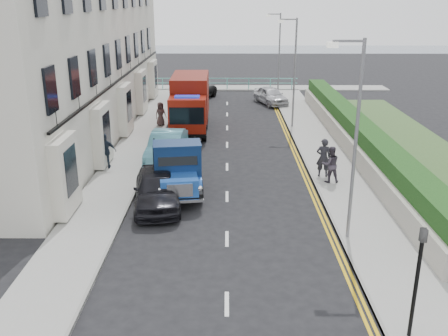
{
  "coord_description": "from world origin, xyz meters",
  "views": [
    {
      "loc": [
        -0.0,
        -18.06,
        8.2
      ],
      "look_at": [
        -0.13,
        1.74,
        1.4
      ],
      "focal_mm": 40.0,
      "sensor_mm": 36.0,
      "label": 1
    }
  ],
  "objects_px": {
    "lamp_mid": "(293,67)",
    "red_lorry": "(190,102)",
    "bedford_lorry": "(178,171)",
    "parked_car_front": "(157,188)",
    "lamp_near": "(353,131)",
    "lamp_far": "(278,51)",
    "pedestrian_east_near": "(323,158)"
  },
  "relations": [
    {
      "from": "bedford_lorry",
      "to": "parked_car_front",
      "type": "relative_size",
      "value": 1.15
    },
    {
      "from": "lamp_mid",
      "to": "red_lorry",
      "type": "distance_m",
      "value": 6.92
    },
    {
      "from": "lamp_near",
      "to": "lamp_far",
      "type": "xyz_separation_m",
      "value": [
        0.0,
        26.0,
        0.0
      ]
    },
    {
      "from": "pedestrian_east_near",
      "to": "lamp_far",
      "type": "bearing_deg",
      "value": -82.33
    },
    {
      "from": "lamp_near",
      "to": "parked_car_front",
      "type": "xyz_separation_m",
      "value": [
        -7.07,
        3.0,
        -3.23
      ]
    },
    {
      "from": "red_lorry",
      "to": "parked_car_front",
      "type": "relative_size",
      "value": 1.47
    },
    {
      "from": "lamp_far",
      "to": "red_lorry",
      "type": "xyz_separation_m",
      "value": [
        -6.56,
        -10.51,
        -2.16
      ]
    },
    {
      "from": "lamp_near",
      "to": "bedford_lorry",
      "type": "bearing_deg",
      "value": 146.38
    },
    {
      "from": "pedestrian_east_near",
      "to": "lamp_mid",
      "type": "bearing_deg",
      "value": -81.25
    },
    {
      "from": "lamp_near",
      "to": "parked_car_front",
      "type": "relative_size",
      "value": 1.55
    },
    {
      "from": "red_lorry",
      "to": "lamp_near",
      "type": "bearing_deg",
      "value": -67.94
    },
    {
      "from": "lamp_near",
      "to": "lamp_far",
      "type": "bearing_deg",
      "value": 90.0
    },
    {
      "from": "lamp_mid",
      "to": "pedestrian_east_near",
      "type": "bearing_deg",
      "value": -87.87
    },
    {
      "from": "lamp_mid",
      "to": "bedford_lorry",
      "type": "bearing_deg",
      "value": -118.14
    },
    {
      "from": "lamp_mid",
      "to": "parked_car_front",
      "type": "bearing_deg",
      "value": -118.52
    },
    {
      "from": "lamp_far",
      "to": "pedestrian_east_near",
      "type": "relative_size",
      "value": 3.78
    },
    {
      "from": "parked_car_front",
      "to": "pedestrian_east_near",
      "type": "height_order",
      "value": "pedestrian_east_near"
    },
    {
      "from": "lamp_far",
      "to": "red_lorry",
      "type": "bearing_deg",
      "value": -121.96
    },
    {
      "from": "lamp_mid",
      "to": "red_lorry",
      "type": "xyz_separation_m",
      "value": [
        -6.56,
        -0.51,
        -2.16
      ]
    },
    {
      "from": "lamp_near",
      "to": "bedford_lorry",
      "type": "distance_m",
      "value": 8.12
    },
    {
      "from": "lamp_near",
      "to": "lamp_mid",
      "type": "xyz_separation_m",
      "value": [
        0.0,
        16.0,
        0.0
      ]
    },
    {
      "from": "lamp_near",
      "to": "lamp_far",
      "type": "distance_m",
      "value": 26.0
    },
    {
      "from": "bedford_lorry",
      "to": "pedestrian_east_near",
      "type": "distance_m",
      "value": 7.0
    },
    {
      "from": "lamp_mid",
      "to": "lamp_far",
      "type": "xyz_separation_m",
      "value": [
        0.0,
        10.0,
        0.0
      ]
    },
    {
      "from": "lamp_far",
      "to": "parked_car_front",
      "type": "relative_size",
      "value": 1.55
    },
    {
      "from": "lamp_mid",
      "to": "pedestrian_east_near",
      "type": "relative_size",
      "value": 3.78
    },
    {
      "from": "lamp_near",
      "to": "red_lorry",
      "type": "xyz_separation_m",
      "value": [
        -6.56,
        15.49,
        -2.16
      ]
    },
    {
      "from": "lamp_far",
      "to": "bedford_lorry",
      "type": "height_order",
      "value": "lamp_far"
    },
    {
      "from": "lamp_near",
      "to": "parked_car_front",
      "type": "distance_m",
      "value": 8.33
    },
    {
      "from": "red_lorry",
      "to": "parked_car_front",
      "type": "bearing_deg",
      "value": -93.22
    },
    {
      "from": "lamp_mid",
      "to": "bedford_lorry",
      "type": "distance_m",
      "value": 13.7
    },
    {
      "from": "lamp_near",
      "to": "red_lorry",
      "type": "bearing_deg",
      "value": 112.96
    }
  ]
}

